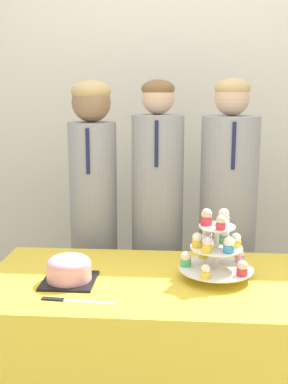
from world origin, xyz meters
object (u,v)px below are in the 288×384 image
Objects in this scene: student_1 at (157,235)px; student_2 at (227,237)px; cake_knife at (66,300)px; student_0 at (94,228)px; cupcake_stand at (216,247)px; round_cake at (69,269)px.

student_2 is at bearing 0.00° from student_1.
cake_knife is 0.18× the size of student_1.
student_0 is 0.69m from student_2.
cupcake_stand reaches higher than cake_knife.
student_0 is (-0.59, 0.55, -0.09)m from cupcake_stand.
student_1 is at bearing 74.97° from cake_knife.
student_1 reaches higher than student_0.
student_1 is at bearing 0.00° from student_0.
student_1 is 0.36m from student_2.
round_cake is at bearing -116.72° from student_1.
round_cake is 0.14× the size of student_1.
round_cake is at bearing -136.96° from student_2.
student_2 is at bearing 0.00° from student_0.
student_1 is at bearing -180.00° from student_2.
student_2 reaches higher than round_cake.
student_2 reaches higher than student_1.
round_cake reaches higher than cake_knife.
cupcake_stand is at bearing -64.61° from student_1.
cake_knife is at bearing -154.95° from cupcake_stand.
cupcake_stand is 0.57m from student_2.
student_1 reaches higher than cake_knife.
cupcake_stand is (0.58, 0.08, 0.07)m from round_cake.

